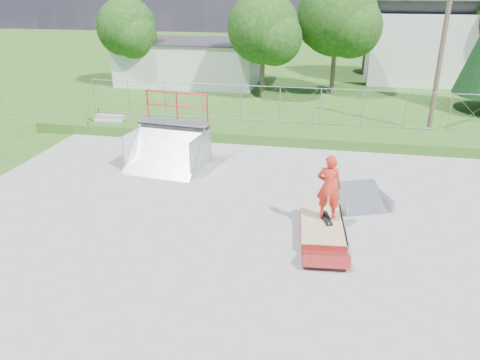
% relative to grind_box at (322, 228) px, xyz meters
% --- Properties ---
extents(ground, '(120.00, 120.00, 0.00)m').
position_rel_grind_box_xyz_m(ground, '(-2.46, -0.24, -0.19)').
color(ground, '#295418').
rests_on(ground, ground).
extents(concrete_pad, '(20.00, 16.00, 0.04)m').
position_rel_grind_box_xyz_m(concrete_pad, '(-2.46, -0.24, -0.17)').
color(concrete_pad, gray).
rests_on(concrete_pad, ground).
extents(grass_berm, '(24.00, 3.00, 0.50)m').
position_rel_grind_box_xyz_m(grass_berm, '(-2.46, 9.26, 0.06)').
color(grass_berm, '#295418').
rests_on(grass_berm, ground).
extents(grind_box, '(1.48, 2.70, 0.39)m').
position_rel_grind_box_xyz_m(grind_box, '(0.00, 0.00, 0.00)').
color(grind_box, maroon).
rests_on(grind_box, concrete_pad).
extents(quarter_pipe, '(3.17, 2.79, 2.90)m').
position_rel_grind_box_xyz_m(quarter_pipe, '(-6.33, 4.25, 1.26)').
color(quarter_pipe, '#919498').
rests_on(quarter_pipe, concrete_pad).
extents(flat_bank_ramp, '(2.21, 2.28, 0.51)m').
position_rel_grind_box_xyz_m(flat_bank_ramp, '(1.23, 2.26, 0.06)').
color(flat_bank_ramp, '#919498').
rests_on(flat_bank_ramp, concrete_pad).
extents(skateboard, '(0.44, 0.82, 0.13)m').
position_rel_grind_box_xyz_m(skateboard, '(0.12, 0.19, 0.24)').
color(skateboard, black).
rests_on(skateboard, grind_box).
extents(skater, '(0.74, 0.50, 1.96)m').
position_rel_grind_box_xyz_m(skater, '(0.12, 0.19, 1.22)').
color(skater, red).
rests_on(skater, grind_box).
extents(concrete_stairs, '(1.50, 1.60, 0.80)m').
position_rel_grind_box_xyz_m(concrete_stairs, '(-10.96, 8.46, 0.21)').
color(concrete_stairs, gray).
rests_on(concrete_stairs, ground).
extents(chain_link_fence, '(20.00, 0.06, 1.80)m').
position_rel_grind_box_xyz_m(chain_link_fence, '(-2.46, 10.26, 1.21)').
color(chain_link_fence, gray).
rests_on(chain_link_fence, grass_berm).
extents(utility_building_flat, '(10.00, 6.00, 3.00)m').
position_rel_grind_box_xyz_m(utility_building_flat, '(-10.46, 21.76, 1.31)').
color(utility_building_flat, '#BCBCB7').
rests_on(utility_building_flat, ground).
extents(gable_house, '(8.40, 6.08, 8.94)m').
position_rel_grind_box_xyz_m(gable_house, '(6.54, 25.76, 3.64)').
color(gable_house, '#BCBCB7').
rests_on(gable_house, ground).
extents(utility_pole, '(0.24, 0.24, 8.00)m').
position_rel_grind_box_xyz_m(utility_pole, '(5.04, 11.76, 3.81)').
color(utility_pole, brown).
rests_on(utility_pole, ground).
extents(tree_left_near, '(4.76, 4.48, 6.65)m').
position_rel_grind_box_xyz_m(tree_left_near, '(-4.21, 17.59, 4.05)').
color(tree_left_near, brown).
rests_on(tree_left_near, ground).
extents(tree_center, '(5.44, 5.12, 7.60)m').
position_rel_grind_box_xyz_m(tree_center, '(0.33, 19.57, 4.65)').
color(tree_center, brown).
rests_on(tree_center, ground).
extents(tree_left_far, '(4.42, 4.16, 6.18)m').
position_rel_grind_box_xyz_m(tree_left_far, '(-14.23, 19.60, 3.74)').
color(tree_left_far, brown).
rests_on(tree_left_far, ground).
extents(tree_back_mid, '(4.08, 3.84, 5.70)m').
position_rel_grind_box_xyz_m(tree_back_mid, '(2.75, 27.61, 3.44)').
color(tree_back_mid, brown).
rests_on(tree_back_mid, ground).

